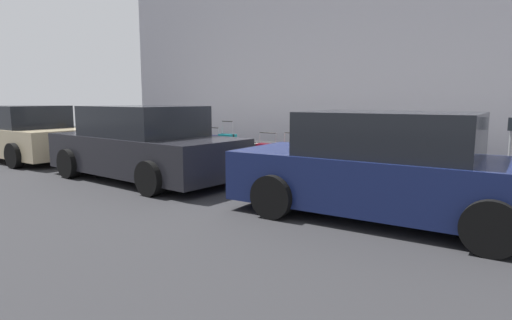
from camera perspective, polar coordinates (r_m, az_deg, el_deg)
name	(u,v)px	position (r m, az deg, el deg)	size (l,w,h in m)	color
ground_plane	(248,177)	(9.50, -1.07, -2.26)	(40.00, 40.00, 0.00)	#28282B
sidewalk_curb	(304,161)	(11.57, 6.37, -0.09)	(18.00, 5.00, 0.14)	#ADA89E
suitcase_black_0	(422,170)	(8.39, 21.29, -1.23)	(0.49, 0.28, 0.80)	black
suitcase_teal_1	(389,167)	(8.53, 17.39, -0.85)	(0.47, 0.24, 0.89)	#0F606B
suitcase_navy_2	(363,165)	(8.75, 14.06, -0.61)	(0.39, 0.23, 0.86)	navy
suitcase_silver_3	(337,163)	(8.97, 10.78, -0.40)	(0.49, 0.22, 0.78)	#9EA0A8
suitcase_olive_4	(312,157)	(9.16, 7.47, 0.41)	(0.41, 0.22, 0.97)	#59601E
suitcase_red_5	(292,157)	(9.49, 4.78, 0.40)	(0.45, 0.23, 0.86)	red
suitcase_maroon_6	(268,156)	(9.74, 1.56, 0.53)	(0.50, 0.29, 0.84)	maroon
suitcase_black_7	(249,155)	(10.15, -0.98, 0.71)	(0.47, 0.25, 0.58)	black
suitcase_teal_8	(228,149)	(10.41, -3.81, 1.47)	(0.43, 0.28, 1.06)	#0F606B
suitcase_navy_9	(214,149)	(10.82, -5.59, 1.53)	(0.37, 0.23, 0.88)	navy
suitcase_silver_10	(198,146)	(11.09, -7.70, 1.86)	(0.37, 0.26, 0.96)	#9EA0A8
fire_hydrant	(174,143)	(11.79, -10.90, 2.22)	(0.39, 0.21, 0.75)	#D89E0C
bollard_post	(157,143)	(12.05, -13.03, 2.28)	(0.12, 0.12, 0.78)	#333338
parking_meter	(511,144)	(8.36, 30.86, 1.85)	(0.12, 0.09, 1.27)	slate
parked_car_navy_0	(388,169)	(6.36, 17.20, -1.20)	(4.56, 2.13, 1.54)	#141E4C
parked_car_charcoal_1	(144,145)	(9.44, -14.75, 1.93)	(4.65, 2.28, 1.57)	black
parked_car_beige_2	(23,134)	(13.84, -28.63, 3.03)	(4.57, 2.09, 1.53)	tan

